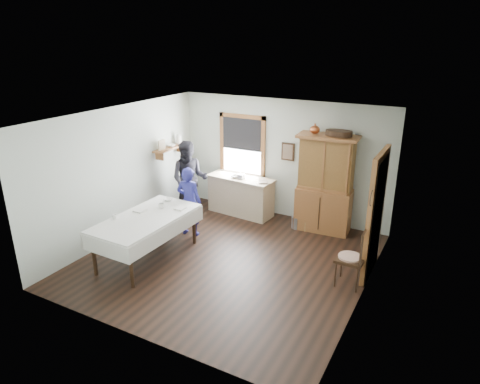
{
  "coord_description": "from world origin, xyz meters",
  "views": [
    {
      "loc": [
        3.59,
        -6.17,
        4.0
      ],
      "look_at": [
        0.1,
        0.3,
        1.29
      ],
      "focal_mm": 32.0,
      "sensor_mm": 36.0,
      "label": 1
    }
  ],
  "objects_px": {
    "work_counter": "(241,195)",
    "pail": "(297,222)",
    "woman_blue": "(189,204)",
    "wicker_basket": "(303,223)",
    "dining_table": "(147,238)",
    "figure_dark": "(190,182)",
    "china_hutch": "(325,184)",
    "spindle_chair": "(351,256)"
  },
  "relations": [
    {
      "from": "china_hutch",
      "to": "wicker_basket",
      "type": "bearing_deg",
      "value": -169.6
    },
    {
      "from": "dining_table",
      "to": "figure_dark",
      "type": "bearing_deg",
      "value": 102.73
    },
    {
      "from": "wicker_basket",
      "to": "woman_blue",
      "type": "distance_m",
      "value": 2.53
    },
    {
      "from": "china_hutch",
      "to": "woman_blue",
      "type": "relative_size",
      "value": 1.52
    },
    {
      "from": "spindle_chair",
      "to": "figure_dark",
      "type": "relative_size",
      "value": 0.65
    },
    {
      "from": "work_counter",
      "to": "china_hutch",
      "type": "bearing_deg",
      "value": 6.05
    },
    {
      "from": "work_counter",
      "to": "china_hutch",
      "type": "relative_size",
      "value": 0.75
    },
    {
      "from": "dining_table",
      "to": "figure_dark",
      "type": "distance_m",
      "value": 2.19
    },
    {
      "from": "china_hutch",
      "to": "figure_dark",
      "type": "height_order",
      "value": "china_hutch"
    },
    {
      "from": "woman_blue",
      "to": "figure_dark",
      "type": "height_order",
      "value": "figure_dark"
    },
    {
      "from": "pail",
      "to": "woman_blue",
      "type": "relative_size",
      "value": 0.19
    },
    {
      "from": "work_counter",
      "to": "figure_dark",
      "type": "xyz_separation_m",
      "value": [
        -0.99,
        -0.65,
        0.37
      ]
    },
    {
      "from": "china_hutch",
      "to": "work_counter",
      "type": "bearing_deg",
      "value": 177.54
    },
    {
      "from": "wicker_basket",
      "to": "figure_dark",
      "type": "height_order",
      "value": "figure_dark"
    },
    {
      "from": "spindle_chair",
      "to": "dining_table",
      "type": "bearing_deg",
      "value": -165.62
    },
    {
      "from": "pail",
      "to": "figure_dark",
      "type": "xyz_separation_m",
      "value": [
        -2.47,
        -0.51,
        0.69
      ]
    },
    {
      "from": "work_counter",
      "to": "pail",
      "type": "relative_size",
      "value": 5.93
    },
    {
      "from": "figure_dark",
      "to": "wicker_basket",
      "type": "bearing_deg",
      "value": -11.4
    },
    {
      "from": "spindle_chair",
      "to": "pail",
      "type": "distance_m",
      "value": 2.38
    },
    {
      "from": "spindle_chair",
      "to": "woman_blue",
      "type": "bearing_deg",
      "value": 174.62
    },
    {
      "from": "work_counter",
      "to": "dining_table",
      "type": "bearing_deg",
      "value": -95.62
    },
    {
      "from": "wicker_basket",
      "to": "dining_table",
      "type": "bearing_deg",
      "value": -127.97
    },
    {
      "from": "figure_dark",
      "to": "woman_blue",
      "type": "bearing_deg",
      "value": -80.26
    },
    {
      "from": "china_hutch",
      "to": "dining_table",
      "type": "height_order",
      "value": "china_hutch"
    },
    {
      "from": "work_counter",
      "to": "dining_table",
      "type": "xyz_separation_m",
      "value": [
        -0.52,
        -2.75,
        -0.03
      ]
    },
    {
      "from": "wicker_basket",
      "to": "figure_dark",
      "type": "distance_m",
      "value": 2.73
    },
    {
      "from": "dining_table",
      "to": "figure_dark",
      "type": "height_order",
      "value": "figure_dark"
    },
    {
      "from": "spindle_chair",
      "to": "wicker_basket",
      "type": "relative_size",
      "value": 2.94
    },
    {
      "from": "work_counter",
      "to": "woman_blue",
      "type": "bearing_deg",
      "value": -100.33
    },
    {
      "from": "work_counter",
      "to": "figure_dark",
      "type": "bearing_deg",
      "value": -141.87
    },
    {
      "from": "work_counter",
      "to": "woman_blue",
      "type": "xyz_separation_m",
      "value": [
        -0.41,
        -1.51,
        0.24
      ]
    },
    {
      "from": "pail",
      "to": "dining_table",
      "type": "bearing_deg",
      "value": -127.32
    },
    {
      "from": "work_counter",
      "to": "woman_blue",
      "type": "height_order",
      "value": "woman_blue"
    },
    {
      "from": "dining_table",
      "to": "pail",
      "type": "relative_size",
      "value": 7.96
    },
    {
      "from": "work_counter",
      "to": "pail",
      "type": "xyz_separation_m",
      "value": [
        1.48,
        -0.14,
        -0.32
      ]
    },
    {
      "from": "dining_table",
      "to": "china_hutch",
      "type": "bearing_deg",
      "value": 48.11
    },
    {
      "from": "figure_dark",
      "to": "dining_table",
      "type": "bearing_deg",
      "value": -101.46
    },
    {
      "from": "work_counter",
      "to": "woman_blue",
      "type": "relative_size",
      "value": 1.15
    },
    {
      "from": "work_counter",
      "to": "figure_dark",
      "type": "relative_size",
      "value": 0.96
    },
    {
      "from": "work_counter",
      "to": "china_hutch",
      "type": "xyz_separation_m",
      "value": [
        1.99,
        0.04,
        0.6
      ]
    },
    {
      "from": "pail",
      "to": "wicker_basket",
      "type": "height_order",
      "value": "pail"
    },
    {
      "from": "work_counter",
      "to": "woman_blue",
      "type": "distance_m",
      "value": 1.58
    }
  ]
}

